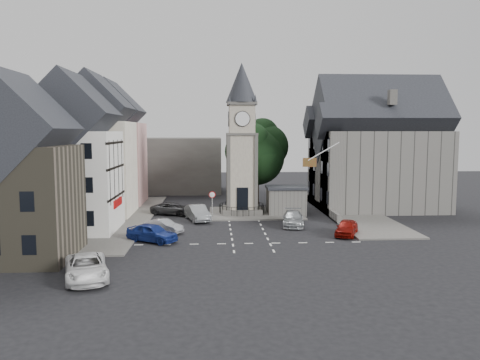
{
  "coord_description": "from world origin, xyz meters",
  "views": [
    {
      "loc": [
        -2.91,
        -42.34,
        9.04
      ],
      "look_at": [
        -0.34,
        5.0,
        4.05
      ],
      "focal_mm": 35.0,
      "sensor_mm": 36.0,
      "label": 1
    }
  ],
  "objects": [
    {
      "name": "pavement_east",
      "position": [
        12.0,
        8.0,
        0.07
      ],
      "size": [
        6.0,
        26.0,
        0.14
      ],
      "primitive_type": "cube",
      "color": "#595651",
      "rests_on": "ground"
    },
    {
      "name": "pedestrian",
      "position": [
        10.62,
        8.38,
        0.96
      ],
      "size": [
        0.84,
        0.75,
        1.93
      ],
      "primitive_type": "imported",
      "rotation": [
        0.0,
        0.0,
        3.65
      ],
      "color": "#C1AD9F",
      "rests_on": "ground"
    },
    {
      "name": "car_west_blue",
      "position": [
        -8.07,
        -4.44,
        0.75
      ],
      "size": [
        4.71,
        3.8,
        1.51
      ],
      "primitive_type": "imported",
      "rotation": [
        0.0,
        0.0,
        1.03
      ],
      "color": "navy",
      "rests_on": "ground"
    },
    {
      "name": "car_west_grey",
      "position": [
        -7.5,
        8.0,
        0.66
      ],
      "size": [
        5.16,
        3.56,
        1.31
      ],
      "primitive_type": "imported",
      "rotation": [
        0.0,
        0.0,
        1.25
      ],
      "color": "#2D2D2F",
      "rests_on": "ground"
    },
    {
      "name": "terrace_pink",
      "position": [
        -15.5,
        16.0,
        6.58
      ],
      "size": [
        8.1,
        7.6,
        12.8
      ],
      "color": "#D0998F",
      "rests_on": "ground"
    },
    {
      "name": "warning_sign_post",
      "position": [
        -3.2,
        5.43,
        2.03
      ],
      "size": [
        0.7,
        0.19,
        2.85
      ],
      "color": "black",
      "rests_on": "ground"
    },
    {
      "name": "car_island_silver",
      "position": [
        -4.7,
        4.5,
        0.78
      ],
      "size": [
        3.0,
        5.04,
        1.57
      ],
      "primitive_type": "imported",
      "rotation": [
        0.0,
        0.0,
        0.3
      ],
      "color": "gray",
      "rests_on": "ground"
    },
    {
      "name": "central_island",
      "position": [
        1.5,
        8.0,
        0.08
      ],
      "size": [
        10.0,
        8.0,
        0.16
      ],
      "primitive_type": "cube",
      "color": "#595651",
      "rests_on": "ground"
    },
    {
      "name": "car_west_silver",
      "position": [
        -7.5,
        -1.1,
        0.61
      ],
      "size": [
        3.8,
        3.07,
        1.22
      ],
      "primitive_type": "imported",
      "rotation": [
        0.0,
        0.0,
        1.0
      ],
      "color": "#9D9EA5",
      "rests_on": "ground"
    },
    {
      "name": "car_east_red",
      "position": [
        8.5,
        -3.0,
        0.68
      ],
      "size": [
        3.13,
        4.3,
        1.36
      ],
      "primitive_type": "imported",
      "rotation": [
        0.0,
        0.0,
        -0.43
      ],
      "color": "maroon",
      "rests_on": "ground"
    },
    {
      "name": "east_boundary_wall",
      "position": [
        9.2,
        10.0,
        0.45
      ],
      "size": [
        0.4,
        16.0,
        0.9
      ],
      "primitive_type": "cube",
      "color": "slate",
      "rests_on": "ground"
    },
    {
      "name": "ground",
      "position": [
        0.0,
        0.0,
        0.0
      ],
      "size": [
        120.0,
        120.0,
        0.0
      ],
      "primitive_type": "plane",
      "color": "black",
      "rests_on": "ground"
    },
    {
      "name": "backdrop_west",
      "position": [
        -12.0,
        28.0,
        4.0
      ],
      "size": [
        20.0,
        10.0,
        8.0
      ],
      "primitive_type": "cube",
      "color": "#4C4944",
      "rests_on": "ground"
    },
    {
      "name": "pavement_west",
      "position": [
        -12.5,
        6.0,
        0.07
      ],
      "size": [
        6.0,
        30.0,
        0.14
      ],
      "primitive_type": "cube",
      "color": "#595651",
      "rests_on": "ground"
    },
    {
      "name": "terrace_tudor",
      "position": [
        -15.5,
        0.0,
        6.19
      ],
      "size": [
        8.1,
        7.6,
        12.0
      ],
      "color": "silver",
      "rests_on": "ground"
    },
    {
      "name": "stone_shelter",
      "position": [
        4.8,
        7.5,
        1.55
      ],
      "size": [
        4.3,
        3.3,
        3.08
      ],
      "color": "slate",
      "rests_on": "ground"
    },
    {
      "name": "car_island_east",
      "position": [
        4.55,
        1.42,
        0.7
      ],
      "size": [
        2.66,
        5.05,
        1.4
      ],
      "primitive_type": "imported",
      "rotation": [
        0.0,
        0.0,
        -0.15
      ],
      "color": "#A5A9AD",
      "rests_on": "ground"
    },
    {
      "name": "road_markings",
      "position": [
        0.0,
        -5.5,
        0.01
      ],
      "size": [
        20.0,
        8.0,
        0.01
      ],
      "primitive_type": "cube",
      "color": "silver",
      "rests_on": "ground"
    },
    {
      "name": "east_building",
      "position": [
        15.59,
        11.0,
        6.26
      ],
      "size": [
        14.4,
        11.4,
        12.6
      ],
      "color": "slate",
      "rests_on": "ground"
    },
    {
      "name": "flagpole",
      "position": [
        8.0,
        4.0,
        7.0
      ],
      "size": [
        3.68,
        0.1,
        2.74
      ],
      "color": "white",
      "rests_on": "ground"
    },
    {
      "name": "clock_tower",
      "position": [
        0.0,
        7.99,
        8.12
      ],
      "size": [
        4.86,
        4.86,
        16.25
      ],
      "color": "#4C4944",
      "rests_on": "ground"
    },
    {
      "name": "terrace_cream",
      "position": [
        -15.5,
        8.0,
        6.58
      ],
      "size": [
        8.1,
        7.6,
        12.8
      ],
      "color": "beige",
      "rests_on": "ground"
    },
    {
      "name": "town_tree",
      "position": [
        2.0,
        13.0,
        6.97
      ],
      "size": [
        7.2,
        7.2,
        10.8
      ],
      "color": "black",
      "rests_on": "ground"
    },
    {
      "name": "van_sw_white",
      "position": [
        -10.78,
        -14.06,
        0.73
      ],
      "size": [
        3.88,
        5.75,
        1.47
      ],
      "primitive_type": "imported",
      "rotation": [
        0.0,
        0.0,
        0.3
      ],
      "color": "silver",
      "rests_on": "ground"
    },
    {
      "name": "building_sw_stone",
      "position": [
        -17.0,
        -9.0,
        5.35
      ],
      "size": [
        8.6,
        7.6,
        10.4
      ],
      "color": "#4C4739",
      "rests_on": "ground"
    }
  ]
}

